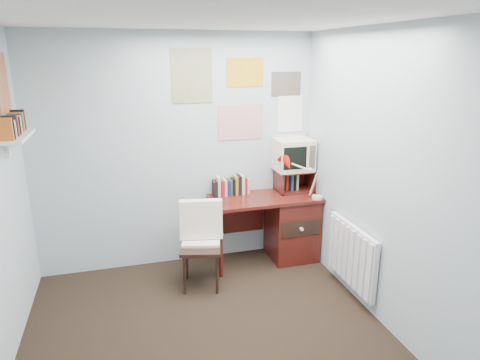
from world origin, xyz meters
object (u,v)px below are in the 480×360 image
Objects in this scene: radiator at (352,255)px; wall_shelf at (16,136)px; tv_riser at (294,180)px; desk_chair at (201,248)px; crt_tv at (293,153)px; desk_lamp at (318,180)px; desk at (287,224)px.

radiator is 3.15m from wall_shelf.
desk_chair is at bearing -157.87° from tv_riser.
crt_tv is 0.65× the size of wall_shelf.
desk_lamp reaches higher than tv_riser.
crt_tv is (1.16, 0.50, 0.78)m from desk_chair.
radiator is (0.04, -0.71, -0.55)m from desk_lamp.
desk_lamp is 0.68× the size of wall_shelf.
desk_lamp is 0.90m from radiator.
radiator is at bearing -79.80° from crt_tv.
tv_riser is (-0.13, 0.33, -0.09)m from desk_lamp.
desk_chair is 1.49m from crt_tv.
radiator is at bearing -80.72° from tv_riser.
tv_riser is at bearing 10.32° from wall_shelf.
desk_chair reaches higher than desk.
wall_shelf is at bearing -163.52° from desk_lamp.
crt_tv is (-0.16, 0.35, 0.23)m from desk_lamp.
crt_tv is at bearing 37.45° from desk_chair.
tv_riser is 1.15m from radiator.
radiator is at bearing -72.76° from desk.
desk_chair is at bearing -160.79° from desk.
radiator is (0.19, -1.06, -0.78)m from crt_tv.
crt_tv is at bearing 53.75° from desk.
crt_tv is 0.51× the size of radiator.
desk_lamp is 1.06× the size of tv_riser.
crt_tv reaches higher than desk.
tv_riser reaches higher than radiator.
tv_riser is (1.19, 0.48, 0.46)m from desk_chair.
wall_shelf is at bearing -169.68° from tv_riser.
tv_riser is at bearing 42.96° from desk.
wall_shelf is at bearing -165.60° from desk_chair.
tv_riser reaches higher than desk.
desk is 1.43× the size of desk_chair.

